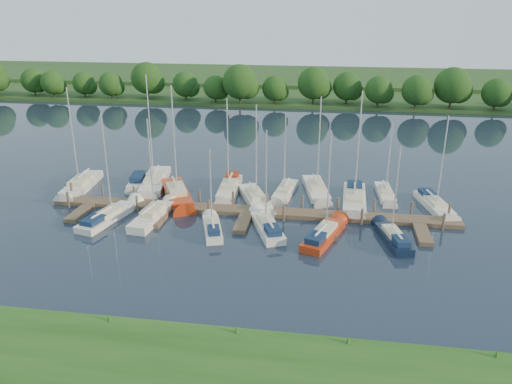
# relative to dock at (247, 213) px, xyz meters

# --- Properties ---
(ground) EXTENTS (260.00, 260.00, 0.00)m
(ground) POSITION_rel_dock_xyz_m (0.00, -7.31, -0.20)
(ground) COLOR #192532
(ground) RESTS_ON ground
(near_bank) EXTENTS (90.00, 10.00, 0.50)m
(near_bank) POSITION_rel_dock_xyz_m (0.00, -23.31, 0.05)
(near_bank) COLOR #204A15
(near_bank) RESTS_ON ground
(dock) EXTENTS (40.00, 6.00, 0.40)m
(dock) POSITION_rel_dock_xyz_m (0.00, 0.00, 0.00)
(dock) COLOR brown
(dock) RESTS_ON ground
(mooring_pilings) EXTENTS (38.24, 2.84, 2.00)m
(mooring_pilings) POSITION_rel_dock_xyz_m (0.00, 1.13, 0.40)
(mooring_pilings) COLOR #473D33
(mooring_pilings) RESTS_ON ground
(far_shore) EXTENTS (180.00, 30.00, 0.60)m
(far_shore) POSITION_rel_dock_xyz_m (0.00, 67.69, 0.10)
(far_shore) COLOR #204219
(far_shore) RESTS_ON ground
(distant_hill) EXTENTS (220.00, 40.00, 1.40)m
(distant_hill) POSITION_rel_dock_xyz_m (0.00, 92.69, 0.50)
(distant_hill) COLOR #375626
(distant_hill) RESTS_ON ground
(treeline) EXTENTS (145.56, 10.07, 8.31)m
(treeline) POSITION_rel_dock_xyz_m (4.89, 54.65, 3.89)
(treeline) COLOR #38281C
(treeline) RESTS_ON ground
(sailboat_n_0) EXTENTS (2.91, 9.13, 11.64)m
(sailboat_n_0) POSITION_rel_dock_xyz_m (-19.31, 4.47, 0.08)
(sailboat_n_0) COLOR silver
(sailboat_n_0) RESTS_ON ground
(motorboat) EXTENTS (2.34, 5.66, 1.60)m
(motorboat) POSITION_rel_dock_xyz_m (-13.55, 6.56, 0.14)
(motorboat) COLOR silver
(motorboat) RESTS_ON ground
(sailboat_n_2) EXTENTS (3.89, 10.22, 12.74)m
(sailboat_n_2) POSITION_rel_dock_xyz_m (-11.64, 6.74, 0.07)
(sailboat_n_2) COLOR silver
(sailboat_n_2) RESTS_ON ground
(sailboat_n_3) EXTENTS (5.65, 9.36, 12.24)m
(sailboat_n_3) POSITION_rel_dock_xyz_m (-7.97, 3.35, 0.08)
(sailboat_n_3) COLOR #B23010
(sailboat_n_3) RESTS_ON ground
(sailboat_n_4) EXTENTS (2.37, 8.26, 10.68)m
(sailboat_n_4) POSITION_rel_dock_xyz_m (-2.94, 5.98, 0.15)
(sailboat_n_4) COLOR silver
(sailboat_n_4) RESTS_ON ground
(sailboat_n_5) EXTENTS (4.56, 8.12, 10.60)m
(sailboat_n_5) POSITION_rel_dock_xyz_m (0.35, 3.34, 0.08)
(sailboat_n_5) COLOR silver
(sailboat_n_5) RESTS_ON ground
(sailboat_n_6) EXTENTS (2.40, 7.22, 9.10)m
(sailboat_n_6) POSITION_rel_dock_xyz_m (3.05, 6.13, 0.07)
(sailboat_n_6) COLOR silver
(sailboat_n_6) RESTS_ON ground
(sailboat_n_7) EXTENTS (3.40, 8.62, 10.80)m
(sailboat_n_7) POSITION_rel_dock_xyz_m (6.41, 7.07, 0.07)
(sailboat_n_7) COLOR silver
(sailboat_n_7) RESTS_ON ground
(sailboat_n_8) EXTENTS (2.49, 9.47, 11.89)m
(sailboat_n_8) POSITION_rel_dock_xyz_m (10.33, 4.82, 0.11)
(sailboat_n_8) COLOR silver
(sailboat_n_8) RESTS_ON ground
(sailboat_n_9) EXTENTS (1.87, 6.45, 8.27)m
(sailboat_n_9) POSITION_rel_dock_xyz_m (13.63, 7.12, 0.07)
(sailboat_n_9) COLOR silver
(sailboat_n_9) RESTS_ON ground
(sailboat_n_10) EXTENTS (3.17, 7.78, 9.72)m
(sailboat_n_10) POSITION_rel_dock_xyz_m (18.23, 4.63, 0.10)
(sailboat_n_10) COLOR silver
(sailboat_n_10) RESTS_ON ground
(sailboat_s_0) EXTENTS (3.53, 8.36, 10.43)m
(sailboat_s_0) POSITION_rel_dock_xyz_m (-12.71, -2.82, 0.11)
(sailboat_s_0) COLOR silver
(sailboat_s_0) RESTS_ON ground
(sailboat_s_1) EXTENTS (2.51, 7.74, 10.06)m
(sailboat_s_1) POSITION_rel_dock_xyz_m (-8.58, -2.29, 0.09)
(sailboat_s_1) COLOR silver
(sailboat_s_1) RESTS_ON ground
(sailboat_s_2) EXTENTS (2.93, 6.06, 7.94)m
(sailboat_s_2) POSITION_rel_dock_xyz_m (-2.42, -4.14, 0.12)
(sailboat_s_2) COLOR silver
(sailboat_s_2) RESTS_ON ground
(sailboat_s_3) EXTENTS (3.92, 7.32, 9.51)m
(sailboat_s_3) POSITION_rel_dock_xyz_m (2.34, -3.05, 0.12)
(sailboat_s_3) COLOR silver
(sailboat_s_3) RESTS_ON ground
(sailboat_s_4) EXTENTS (3.86, 7.68, 9.84)m
(sailboat_s_4) POSITION_rel_dock_xyz_m (7.48, -3.94, 0.12)
(sailboat_s_4) COLOR #B23010
(sailboat_s_4) RESTS_ON ground
(sailboat_s_5) EXTENTS (2.88, 6.74, 8.68)m
(sailboat_s_5) POSITION_rel_dock_xyz_m (13.29, -3.70, 0.12)
(sailboat_s_5) COLOR black
(sailboat_s_5) RESTS_ON ground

